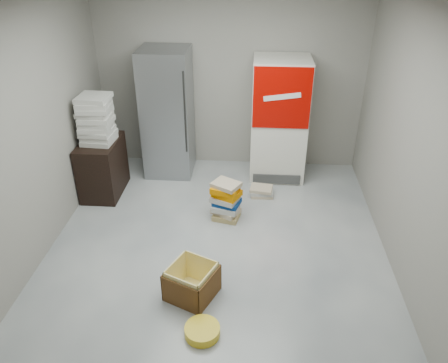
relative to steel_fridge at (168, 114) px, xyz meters
The scene contains 10 objects.
ground 2.50m from the steel_fridge, 67.10° to the right, with size 5.00×5.00×0.00m, color #B9B9B4.
room_shell 2.46m from the steel_fridge, 67.10° to the right, with size 4.04×5.04×2.82m.
steel_fridge is the anchor object (origin of this frame).
coke_cooler 1.65m from the steel_fridge, ahead, with size 0.80×0.73×1.80m.
wood_shelf 1.23m from the steel_fridge, 138.69° to the right, with size 0.50×0.80×0.80m, color black.
supply_box_stack 1.11m from the steel_fridge, 138.03° to the right, with size 0.44×0.45×0.65m.
phonebook_stack_main 1.73m from the steel_fridge, 52.98° to the right, with size 0.43×0.41×0.54m.
phonebook_stack_side 1.81m from the steel_fridge, 25.14° to the right, with size 0.34×0.28×0.14m.
cardboard_box 2.90m from the steel_fridge, 75.30° to the right, with size 0.60×0.60×0.37m.
bucket_lid 3.45m from the steel_fridge, 74.78° to the right, with size 0.34×0.34×0.09m, color yellow.
Camera 1 is at (0.39, -3.91, 3.31)m, focal length 35.00 mm.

